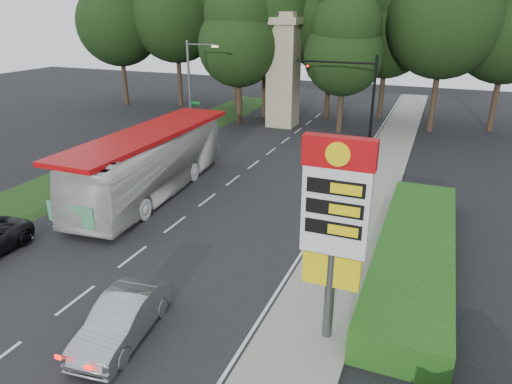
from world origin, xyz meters
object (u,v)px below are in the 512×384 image
at_px(traffic_signal_mast, 356,90).
at_px(transit_bus, 151,163).
at_px(monument, 284,70).
at_px(streetlight_signs, 192,87).
at_px(gas_station_pylon, 335,216).
at_px(sedan_silver, 123,318).

relative_size(traffic_signal_mast, transit_bus, 0.54).
xyz_separation_m(traffic_signal_mast, monument, (-7.68, 6.00, 0.43)).
bearing_deg(streetlight_signs, transit_bus, -72.64).
bearing_deg(gas_station_pylon, streetlight_signs, 128.96).
xyz_separation_m(traffic_signal_mast, sedan_silver, (-2.71, -24.47, -3.94)).
bearing_deg(gas_station_pylon, sedan_silver, -158.38).
height_order(traffic_signal_mast, streetlight_signs, streetlight_signs).
xyz_separation_m(transit_bus, sedan_silver, (6.47, -11.33, -1.14)).
bearing_deg(traffic_signal_mast, streetlight_signs, -171.08).
xyz_separation_m(gas_station_pylon, transit_bus, (-12.70, 8.86, -2.58)).
bearing_deg(gas_station_pylon, traffic_signal_mast, 99.09).
bearing_deg(streetlight_signs, gas_station_pylon, -51.04).
xyz_separation_m(traffic_signal_mast, transit_bus, (-9.18, -13.15, -2.80)).
bearing_deg(streetlight_signs, sedan_silver, -66.11).
xyz_separation_m(gas_station_pylon, monument, (-11.20, 28.01, 0.66)).
height_order(streetlight_signs, transit_bus, streetlight_signs).
distance_m(gas_station_pylon, sedan_silver, 7.66).
relative_size(traffic_signal_mast, streetlight_signs, 0.90).
bearing_deg(transit_bus, monument, 80.40).
height_order(streetlight_signs, sedan_silver, streetlight_signs).
height_order(gas_station_pylon, transit_bus, gas_station_pylon).
height_order(traffic_signal_mast, transit_bus, traffic_signal_mast).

